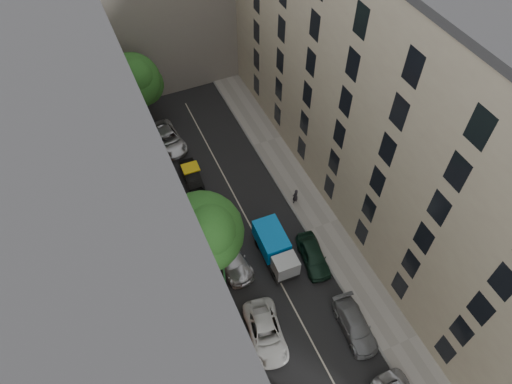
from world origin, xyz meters
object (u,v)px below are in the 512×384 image
car_left_4 (204,207)px  tree_far (134,83)px  car_left_2 (266,332)px  car_right_2 (313,255)px  car_right_1 (355,326)px  tree_mid (205,235)px  tarp_truck (275,248)px  car_left_6 (168,139)px  pedestrian (295,196)px  car_left_3 (231,258)px  lamp_post (224,277)px  car_left_5 (192,175)px

car_left_4 → tree_far: bearing=98.3°
car_left_2 → car_right_2: size_ratio=1.17×
car_right_1 → tree_mid: (-7.92, 7.69, 5.67)m
tarp_truck → car_left_6: bearing=106.3°
car_right_2 → pedestrian: bearing=85.2°
car_left_6 → car_right_2: size_ratio=1.22×
car_left_3 → lamp_post: 4.92m
car_left_6 → pedestrian: 13.93m
lamp_post → tarp_truck: bearing=25.3°
car_left_5 → car_right_1: bearing=-69.7°
car_left_2 → car_right_2: (5.96, 4.13, 0.03)m
car_right_2 → lamp_post: lamp_post is taller
car_left_5 → car_right_2: car_right_2 is taller
car_left_4 → car_right_2: (6.20, -8.00, 0.04)m
car_left_2 → car_left_3: bearing=99.4°
car_right_1 → tree_mid: bearing=140.9°
car_right_2 → tree_far: 22.44m
car_left_6 → car_right_1: size_ratio=1.15×
car_left_2 → tree_far: size_ratio=0.62×
car_left_6 → tree_far: 5.92m
car_left_3 → car_left_5: car_left_3 is taller
car_left_2 → car_left_5: size_ratio=1.30×
car_left_3 → pedestrian: size_ratio=3.17×
car_left_2 → tree_far: bearing=104.2°
car_right_1 → tree_far: tree_far is taller
car_left_5 → car_left_2: bearing=-87.9°
car_left_4 → pedestrian: 7.88m
car_right_2 → pedestrian: size_ratio=2.70×
car_left_4 → car_left_5: size_ratio=1.05×
car_left_6 → car_left_5: bearing=-90.4°
tree_mid → pedestrian: (9.27, 4.23, -5.38)m
car_left_4 → tree_mid: tree_mid is taller
tree_far → tree_mid: bearing=-89.7°
car_left_6 → tree_mid: (-1.37, -15.71, 5.60)m
car_left_6 → tree_far: tree_far is taller
car_right_1 → lamp_post: size_ratio=0.70×
car_left_3 → car_right_2: (5.96, -2.40, 0.00)m
lamp_post → car_left_2: bearing=-64.7°
tree_mid → car_left_4: bearing=75.2°
car_left_3 → pedestrian: 8.02m
tarp_truck → tree_mid: bearing=-177.3°
car_left_4 → car_left_5: 3.89m
car_left_3 → tree_mid: (-1.97, -0.91, 5.60)m
tarp_truck → lamp_post: bearing=-152.8°
car_left_5 → lamp_post: 13.24m
car_left_2 → tree_mid: tree_mid is taller
car_left_5 → tree_mid: tree_mid is taller
tarp_truck → tree_far: 20.07m
car_left_4 → car_right_2: car_right_2 is taller
tarp_truck → car_left_3: bearing=168.2°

